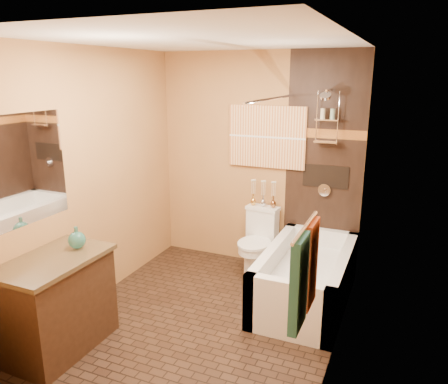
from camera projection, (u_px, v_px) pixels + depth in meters
The scene contains 23 objects.
floor at pixel (202, 321), 4.09m from camera, with size 3.00×3.00×0.00m, color black.
wall_left at pixel (89, 180), 4.22m from camera, with size 0.02×3.00×2.50m, color #AC7842.
wall_right at pixel (342, 209), 3.31m from camera, with size 0.02×3.00×2.50m, color #AC7842.
wall_back at pixel (257, 162), 5.09m from camera, with size 2.40×0.02×2.50m, color #AC7842.
wall_front at pixel (81, 258), 2.44m from camera, with size 2.40×0.02×2.50m, color #AC7842.
ceiling at pixel (198, 40), 3.44m from camera, with size 3.00×3.00×0.00m, color silver.
alcove_tile_back at pixel (324, 167), 4.79m from camera, with size 0.85×0.01×2.50m, color black.
alcove_tile_right at pixel (354, 187), 3.97m from camera, with size 0.01×1.50×2.50m, color black.
mosaic_band_back at pixel (326, 134), 4.68m from camera, with size 0.85×0.01×0.10m, color brown.
mosaic_band_right at pixel (356, 146), 3.88m from camera, with size 0.01×1.50×0.10m, color brown.
alcove_niche at pixel (325, 177), 4.80m from camera, with size 0.50×0.01×0.25m, color black.
shower_fixtures at pixel (327, 131), 4.57m from camera, with size 0.24×0.33×1.16m.
curtain_rod at pixel (273, 98), 4.07m from camera, with size 0.03×0.03×1.55m, color silver.
towel_bar at pixel (305, 227), 2.34m from camera, with size 0.02×0.02×0.55m, color silver.
towel_teal at pixel (299, 283), 2.29m from camera, with size 0.05×0.22×0.52m, color #1E5365.
towel_rust at pixel (310, 264), 2.52m from camera, with size 0.05×0.22×0.52m, color maroon.
sunset_painting at pixel (267, 137), 4.95m from camera, with size 0.90×0.04×0.70m, color #C3612E.
vanity_mirror at pixel (17, 172), 3.42m from camera, with size 0.01×1.00×0.90m, color white.
bathtub at pixel (306, 282), 4.39m from camera, with size 0.80×1.50×0.55m.
toilet at pixel (258, 241), 5.03m from camera, with size 0.39×0.58×0.75m.
vanity at pixel (57, 304), 3.60m from camera, with size 0.57×0.93×0.82m.
teal_bottle at pixel (77, 238), 3.67m from camera, with size 0.15×0.15×0.23m, color #267266, non-canonical shape.
bud_vases at pixel (263, 193), 5.04m from camera, with size 0.31×0.06×0.30m.
Camera 1 is at (1.62, -3.25, 2.25)m, focal length 35.00 mm.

